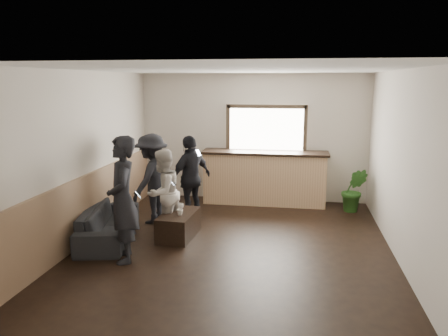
% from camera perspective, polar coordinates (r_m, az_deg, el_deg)
% --- Properties ---
extents(ground, '(5.00, 6.00, 0.01)m').
position_cam_1_polar(ground, '(7.16, 1.13, -10.26)').
color(ground, black).
extents(room_shell, '(5.01, 6.01, 2.80)m').
position_cam_1_polar(room_shell, '(6.90, -4.89, 1.57)').
color(room_shell, silver).
rests_on(room_shell, ground).
extents(bar_counter, '(2.70, 0.68, 2.13)m').
position_cam_1_polar(bar_counter, '(9.52, 5.32, -0.82)').
color(bar_counter, tan).
rests_on(bar_counter, ground).
extents(sofa, '(1.11, 2.00, 0.55)m').
position_cam_1_polar(sofa, '(7.67, -14.84, -6.96)').
color(sofa, black).
rests_on(sofa, ground).
extents(coffee_table, '(0.58, 0.98, 0.42)m').
position_cam_1_polar(coffee_table, '(7.58, -5.93, -7.39)').
color(coffee_table, black).
rests_on(coffee_table, ground).
extents(cup_a, '(0.16, 0.16, 0.10)m').
position_cam_1_polar(cup_a, '(7.73, -5.75, -4.99)').
color(cup_a, silver).
rests_on(cup_a, coffee_table).
extents(cup_b, '(0.14, 0.14, 0.10)m').
position_cam_1_polar(cup_b, '(7.38, -5.78, -5.78)').
color(cup_b, silver).
rests_on(cup_b, coffee_table).
extents(potted_plant, '(0.54, 0.45, 0.91)m').
position_cam_1_polar(potted_plant, '(9.26, 16.62, -2.78)').
color(potted_plant, '#2D6623').
rests_on(potted_plant, ground).
extents(person_a, '(0.69, 0.80, 1.87)m').
position_cam_1_polar(person_a, '(6.54, -13.09, -4.03)').
color(person_a, black).
rests_on(person_a, ground).
extents(person_b, '(0.78, 0.88, 1.50)m').
position_cam_1_polar(person_b, '(7.56, -7.97, -3.21)').
color(person_b, beige).
rests_on(person_b, ground).
extents(person_c, '(0.85, 1.20, 1.68)m').
position_cam_1_polar(person_c, '(8.25, -9.38, -1.39)').
color(person_c, black).
rests_on(person_c, ground).
extents(person_d, '(0.87, 1.01, 1.63)m').
position_cam_1_polar(person_d, '(8.34, -4.34, -1.31)').
color(person_d, black).
rests_on(person_d, ground).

